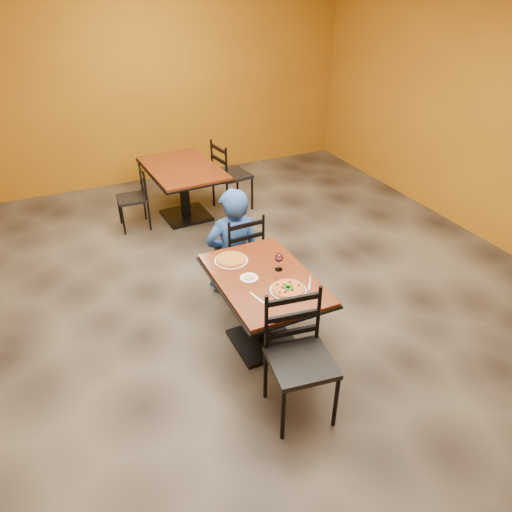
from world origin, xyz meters
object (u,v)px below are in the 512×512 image
chair_second_right (232,175)px  pizza_main (288,289)px  plate_far (231,260)px  plate_main (288,290)px  side_plate (249,278)px  chair_second_left (132,199)px  table_second (183,180)px  diner (233,241)px  pizza_far (231,259)px  chair_main_far (239,251)px  chair_main_near (301,363)px  wine_glass (279,261)px  table_main (264,295)px

chair_second_right → pizza_main: chair_second_right is taller
plate_far → plate_main: bearing=-68.2°
chair_second_right → side_plate: chair_second_right is taller
chair_second_left → plate_main: chair_second_left is taller
table_second → diner: diner is taller
table_second → pizza_far: size_ratio=5.03×
chair_main_far → plate_main: 1.25m
pizza_main → plate_far: bearing=111.8°
chair_main_near → chair_second_right: size_ratio=1.03×
diner → chair_main_far: bearing=169.0°
side_plate → chair_second_left: bearing=98.8°
diner → pizza_far: diner is taller
chair_second_left → pizza_main: size_ratio=2.95×
pizza_main → chair_second_right: bearing=75.9°
pizza_far → chair_second_right: bearing=67.4°
plate_main → wine_glass: wine_glass is taller
table_second → wine_glass: (0.01, -2.81, 0.28)m
side_plate → plate_main: bearing=-53.8°
chair_second_right → pizza_far: chair_second_right is taller
chair_main_near → side_plate: bearing=100.2°
chair_second_right → plate_far: (-1.04, -2.50, 0.25)m
side_plate → diner: bearing=75.9°
wine_glass → diner: bearing=94.0°
pizza_far → side_plate: pizza_far is taller
chair_main_far → chair_second_right: size_ratio=0.93×
diner → plate_main: 1.24m
table_second → chair_main_near: 3.72m
pizza_far → side_plate: (0.03, -0.33, -0.02)m
chair_main_far → plate_main: bearing=84.2°
plate_far → side_plate: size_ratio=1.94×
side_plate → table_main: bearing=-15.2°
chair_main_near → diner: diner is taller
chair_second_right → plate_far: chair_second_right is taller
chair_main_far → chair_second_left: 2.06m
chair_main_far → pizza_main: 1.25m
chair_second_right → pizza_far: size_ratio=3.61×
chair_main_far → side_plate: bearing=69.7°
chair_second_left → wine_glass: bearing=17.7°
chair_main_far → wine_glass: chair_main_far is taller
table_main → pizza_far: 0.45m
plate_far → pizza_main: bearing=-68.2°
plate_main → wine_glass: size_ratio=1.72×
chair_second_left → table_main: bearing=14.2°
chair_second_right → plate_main: 3.24m
plate_far → pizza_far: 0.02m
plate_main → wine_glass: (0.08, 0.32, 0.08)m
table_second → chair_second_right: chair_second_right is taller
table_second → chair_main_near: chair_main_near is taller
plate_main → wine_glass: bearing=76.6°
chair_main_near → side_plate: chair_main_near is taller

